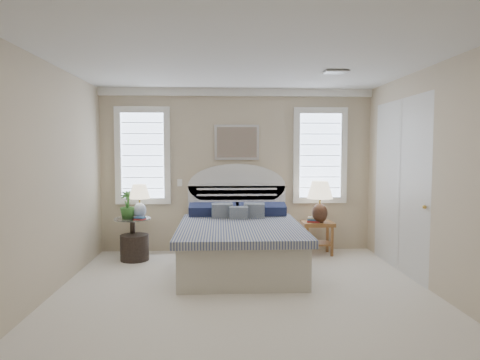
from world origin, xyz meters
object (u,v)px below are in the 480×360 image
object	(u,v)px
nightstand_right	(318,231)
floor_pot	(135,247)
bed	(240,240)
side_table_left	(133,234)
lamp_left	(140,197)
lamp_right	(320,197)

from	to	relation	value
nightstand_right	floor_pot	xyz separation A→B (m)	(-2.90, -0.24, -0.19)
bed	side_table_left	world-z (taller)	bed
nightstand_right	lamp_left	bearing A→B (deg)	-178.00
lamp_left	lamp_right	world-z (taller)	lamp_right
lamp_left	nightstand_right	bearing A→B (deg)	2.00
nightstand_right	lamp_right	world-z (taller)	lamp_right
bed	side_table_left	bearing A→B (deg)	160.26
floor_pot	lamp_left	xyz separation A→B (m)	(0.06, 0.14, 0.76)
nightstand_right	side_table_left	bearing A→B (deg)	-178.06
side_table_left	bed	bearing A→B (deg)	-19.74
lamp_left	bed	bearing A→B (deg)	-21.13
side_table_left	lamp_right	bearing A→B (deg)	0.98
lamp_left	lamp_right	size ratio (longest dim) A/B	0.79
bed	floor_pot	bearing A→B (deg)	164.26
side_table_left	nightstand_right	xyz separation A→B (m)	(2.95, 0.10, -0.00)
side_table_left	nightstand_right	size ratio (longest dim) A/B	1.19
lamp_right	side_table_left	bearing A→B (deg)	-179.02
bed	lamp_left	world-z (taller)	bed
lamp_left	floor_pot	bearing A→B (deg)	-113.20
floor_pot	bed	bearing A→B (deg)	-15.74
nightstand_right	lamp_right	xyz separation A→B (m)	(0.02, -0.05, 0.55)
side_table_left	lamp_left	world-z (taller)	lamp_left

